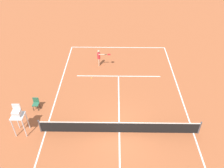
{
  "coord_description": "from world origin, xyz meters",
  "views": [
    {
      "loc": [
        0.36,
        10.26,
        12.15
      ],
      "look_at": [
        0.55,
        -4.29,
        0.8
      ],
      "focal_mm": 36.82,
      "sensor_mm": 36.0,
      "label": 1
    }
  ],
  "objects": [
    {
      "name": "court_lines",
      "position": [
        0.0,
        0.0,
        0.0
      ],
      "size": [
        10.13,
        23.64,
        0.01
      ],
      "color": "white",
      "rests_on": "ground"
    },
    {
      "name": "ground_plane",
      "position": [
        0.0,
        0.0,
        0.0
      ],
      "size": [
        60.0,
        60.0,
        0.0
      ],
      "primitive_type": "plane",
      "color": "#AD5933"
    },
    {
      "name": "courtside_chair_mid",
      "position": [
        6.2,
        -2.24,
        0.53
      ],
      "size": [
        0.44,
        0.46,
        0.95
      ],
      "color": "#262626",
      "rests_on": "ground"
    },
    {
      "name": "tennis_net",
      "position": [
        0.0,
        0.0,
        0.5
      ],
      "size": [
        10.73,
        0.1,
        1.07
      ],
      "color": "#4C4C51",
      "rests_on": "ground"
    },
    {
      "name": "player_serving",
      "position": [
        1.8,
        -8.21,
        0.98
      ],
      "size": [
        1.27,
        0.53,
        1.65
      ],
      "rotation": [
        0.0,
        0.0,
        1.61
      ],
      "color": "#D8A884",
      "rests_on": "ground"
    },
    {
      "name": "tennis_ball",
      "position": [
        2.41,
        -6.13,
        0.03
      ],
      "size": [
        0.07,
        0.07,
        0.07
      ],
      "primitive_type": "sphere",
      "color": "#CCE033",
      "rests_on": "ground"
    },
    {
      "name": "umpire_chair",
      "position": [
        6.51,
        0.07,
        1.61
      ],
      "size": [
        0.8,
        0.8,
        2.41
      ],
      "color": "silver",
      "rests_on": "ground"
    }
  ]
}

